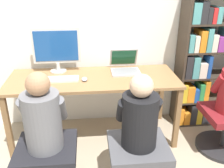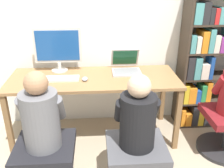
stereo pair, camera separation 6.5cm
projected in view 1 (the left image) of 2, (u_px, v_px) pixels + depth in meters
ground_plane at (96, 154)px, 2.59m from camera, size 14.00×14.00×0.00m
wall_back at (90, 15)px, 2.72m from camera, size 10.00×0.05×2.60m
desk at (93, 84)px, 2.63m from camera, size 1.76×0.66×0.72m
desktop_monitor at (56, 49)px, 2.65m from camera, size 0.51×0.17×0.48m
laptop at (125, 67)px, 2.75m from camera, size 0.31×0.34×0.23m
keyboard at (56, 79)px, 2.52m from camera, size 0.46×0.14×0.03m
computer_mouse_by_keyboard at (84, 79)px, 2.52m from camera, size 0.06×0.10×0.03m
office_chair_left at (49, 166)px, 2.07m from camera, size 0.54×0.54×0.46m
office_chair_right at (137, 164)px, 2.09m from camera, size 0.54×0.54×0.46m
person_at_monitor at (42, 116)px, 1.88m from camera, size 0.35×0.31×0.63m
person_at_laptop at (140, 116)px, 1.91m from camera, size 0.34×0.30×0.60m
bookshelf at (206, 66)px, 2.87m from camera, size 0.86×0.29×1.54m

